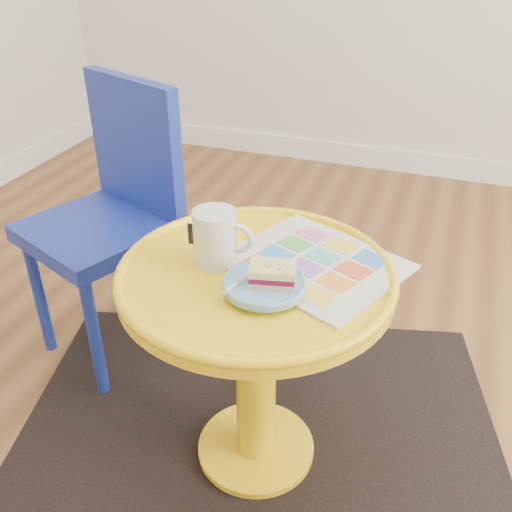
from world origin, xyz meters
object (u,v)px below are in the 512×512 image
(chair, at_px, (114,207))
(plate, at_px, (265,285))
(side_table, at_px, (256,330))
(mug, at_px, (216,236))
(newspaper, at_px, (314,263))

(chair, xyz_separation_m, plate, (0.60, -0.38, 0.10))
(side_table, bearing_deg, mug, 174.77)
(newspaper, relative_size, mug, 2.62)
(side_table, relative_size, mug, 4.45)
(chair, height_order, mug, chair)
(newspaper, height_order, plate, plate)
(side_table, bearing_deg, newspaper, 32.89)
(side_table, height_order, plate, plate)
(chair, xyz_separation_m, newspaper, (0.67, -0.24, 0.09))
(newspaper, relative_size, plate, 2.09)
(chair, relative_size, newspaper, 2.40)
(newspaper, bearing_deg, plate, -92.31)
(chair, relative_size, plate, 5.01)
(mug, bearing_deg, plate, -32.12)
(plate, bearing_deg, newspaper, 63.91)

